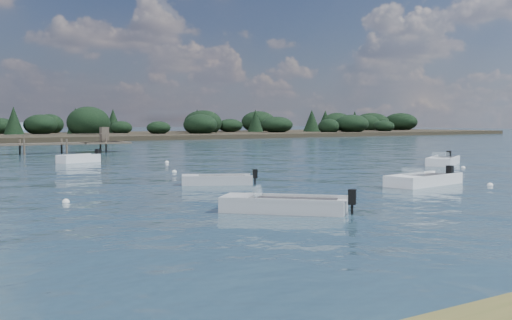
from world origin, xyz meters
TOP-DOWN VIEW (x-y plane):
  - ground at (0.00, 60.00)m, footprint 400.00×400.00m
  - dinghy_mid_white_b at (18.61, 14.21)m, footprint 5.07×3.99m
  - dinghy_mid_white_a at (5.38, 4.48)m, footprint 5.34×2.59m
  - dinghy_near_olive at (-6.78, 0.61)m, footprint 4.45×4.61m
  - dinghy_mid_grey at (-3.66, 10.92)m, footprint 4.01×3.01m
  - tender_far_white at (-4.02, 32.52)m, footprint 3.93×2.42m
  - buoy_b at (8.06, 2.29)m, footprint 0.32×0.32m
  - buoy_c at (-12.78, 7.95)m, footprint 0.32×0.32m
  - buoy_d at (17.10, 11.13)m, footprint 0.32×0.32m
  - buoy_e at (1.92, 28.44)m, footprint 0.32×0.32m
  - buoy_extra_a at (-1.92, 19.46)m, footprint 0.32×0.32m
  - far_headland at (25.00, 100.00)m, footprint 190.00×40.00m

SIDE VIEW (x-z plane):
  - ground at x=0.00m, z-range 0.00..0.00m
  - buoy_b at x=8.06m, z-range -0.16..0.16m
  - buoy_c at x=-12.78m, z-range -0.16..0.16m
  - buoy_d at x=17.10m, z-range -0.16..0.16m
  - buoy_e at x=1.92m, z-range -0.16..0.16m
  - buoy_extra_a at x=-1.92m, z-range -0.16..0.16m
  - dinghy_mid_grey at x=-3.66m, z-range -0.38..0.66m
  - dinghy_mid_white_a at x=5.38m, z-range -0.45..0.77m
  - dinghy_near_olive at x=-6.78m, z-range -0.45..0.78m
  - dinghy_mid_white_b at x=18.61m, z-range -0.48..0.81m
  - tender_far_white at x=-4.02m, z-range -0.47..0.85m
  - far_headland at x=25.00m, z-range -0.94..4.86m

